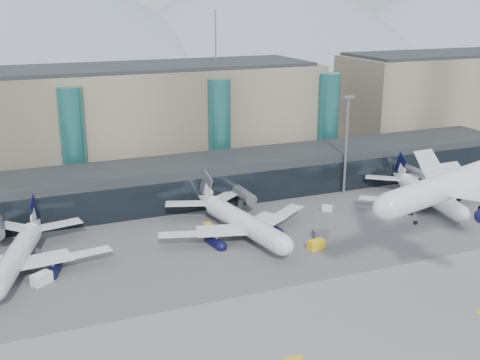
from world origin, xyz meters
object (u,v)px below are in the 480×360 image
at_px(jet_parked_left, 20,245).
at_px(veh_f, 32,252).
at_px(veh_b, 208,226).
at_px(veh_e, 466,192).
at_px(veh_d, 419,193).
at_px(veh_g, 327,208).
at_px(lightmast_mid, 346,139).
at_px(veh_h, 316,245).
at_px(jet_parked_right, 424,187).
at_px(jet_parked_mid, 236,213).
at_px(veh_c, 320,234).
at_px(veh_a, 42,279).

height_order(jet_parked_left, veh_f, jet_parked_left).
xyz_separation_m(veh_b, veh_e, (70.26, -2.98, 0.19)).
relative_size(veh_d, veh_g, 1.07).
relative_size(lightmast_mid, veh_e, 8.39).
relative_size(jet_parked_left, veh_h, 10.49).
xyz_separation_m(jet_parked_right, veh_f, (-92.18, 4.14, -3.47)).
xyz_separation_m(veh_e, veh_h, (-53.57, -15.94, 0.09)).
bearing_deg(veh_b, jet_parked_mid, -134.50).
bearing_deg(jet_parked_left, veh_c, -81.45).
height_order(lightmast_mid, veh_d, lightmast_mid).
relative_size(jet_parked_left, veh_b, 15.59).
bearing_deg(lightmast_mid, jet_parked_mid, -157.37).
distance_m(lightmast_mid, veh_a, 83.33).
bearing_deg(veh_d, veh_c, 145.71).
bearing_deg(veh_d, veh_f, 125.20).
distance_m(veh_d, veh_e, 12.43).
bearing_deg(veh_c, veh_h, -124.07).
xyz_separation_m(lightmast_mid, veh_g, (-11.40, -10.90, -13.72)).
distance_m(veh_f, veh_h, 57.01).
distance_m(jet_parked_mid, jet_parked_right, 50.13).
height_order(veh_f, veh_h, veh_h).
bearing_deg(veh_f, veh_a, 159.74).
bearing_deg(jet_parked_right, veh_f, 96.83).
xyz_separation_m(lightmast_mid, veh_a, (-78.45, -24.69, -13.41)).
distance_m(veh_a, veh_e, 107.31).
relative_size(veh_c, veh_h, 0.94).
bearing_deg(veh_f, veh_g, -112.79).
bearing_deg(veh_g, veh_c, -80.70).
bearing_deg(jet_parked_left, jet_parked_mid, -72.48).
relative_size(jet_parked_right, veh_g, 14.90).
height_order(jet_parked_right, veh_d, jet_parked_right).
height_order(veh_d, veh_f, veh_f).
distance_m(lightmast_mid, veh_e, 34.42).
distance_m(jet_parked_left, veh_f, 5.88).
relative_size(jet_parked_right, veh_d, 13.97).
xyz_separation_m(jet_parked_mid, veh_a, (-41.36, -9.23, -3.68)).
relative_size(veh_e, veh_g, 1.28).
relative_size(veh_a, veh_c, 1.10).
distance_m(jet_parked_left, veh_e, 109.74).
relative_size(jet_parked_mid, veh_d, 15.00).
relative_size(veh_d, veh_e, 0.84).
height_order(lightmast_mid, jet_parked_mid, lightmast_mid).
xyz_separation_m(lightmast_mid, veh_b, (-41.93, -11.09, -13.75)).
bearing_deg(veh_h, jet_parked_left, 155.15).
xyz_separation_m(jet_parked_right, veh_b, (-54.97, 4.48, -3.68)).
bearing_deg(veh_d, veh_e, -74.33).
height_order(lightmast_mid, veh_e, lightmast_mid).
distance_m(jet_parked_left, jet_parked_mid, 44.24).
xyz_separation_m(veh_b, veh_c, (20.58, -13.79, 0.23)).
xyz_separation_m(lightmast_mid, jet_parked_right, (13.05, -15.57, -10.06)).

